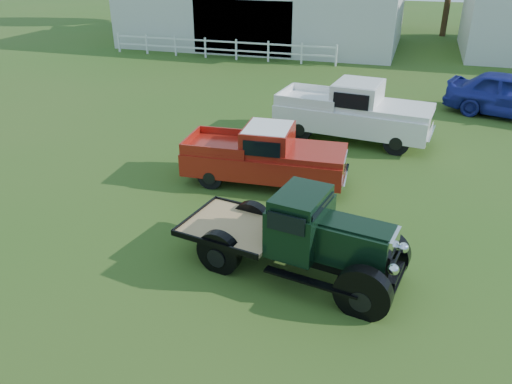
% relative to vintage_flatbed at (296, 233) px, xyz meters
% --- Properties ---
extents(ground, '(120.00, 120.00, 0.00)m').
position_rel_vintage_flatbed_xyz_m(ground, '(-1.46, 0.10, -0.93)').
color(ground, '#2B5717').
extents(shed_left, '(18.80, 10.20, 5.60)m').
position_rel_vintage_flatbed_xyz_m(shed_left, '(-8.46, 26.10, 1.87)').
color(shed_left, beige).
rests_on(shed_left, ground).
extents(fence_rail, '(14.20, 0.16, 1.20)m').
position_rel_vintage_flatbed_xyz_m(fence_rail, '(-9.46, 20.10, -0.33)').
color(fence_rail, white).
rests_on(fence_rail, ground).
extents(vintage_flatbed, '(4.94, 2.63, 1.86)m').
position_rel_vintage_flatbed_xyz_m(vintage_flatbed, '(0.00, 0.00, 0.00)').
color(vintage_flatbed, black).
rests_on(vintage_flatbed, ground).
extents(red_pickup, '(4.83, 2.11, 1.72)m').
position_rel_vintage_flatbed_xyz_m(red_pickup, '(-1.87, 4.02, -0.07)').
color(red_pickup, maroon).
rests_on(red_pickup, ground).
extents(white_pickup, '(5.69, 2.74, 2.01)m').
position_rel_vintage_flatbed_xyz_m(white_pickup, '(0.03, 8.45, 0.08)').
color(white_pickup, white).
rests_on(white_pickup, ground).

